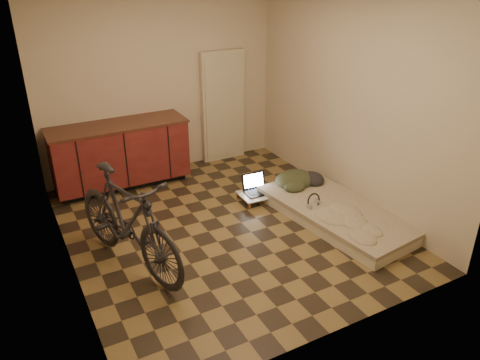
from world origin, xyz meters
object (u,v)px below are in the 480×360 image
futon (337,213)px  laptop (256,188)px  lap_desk (262,193)px  bicycle (127,216)px

futon → laptop: laptop is taller
futon → lap_desk: 1.04m
futon → laptop: bearing=115.1°
lap_desk → laptop: (-0.05, 0.06, 0.06)m
bicycle → laptop: bearing=2.7°
futon → lap_desk: bearing=114.7°
futon → laptop: (-0.59, 0.95, 0.06)m
futon → lap_desk: (-0.55, 0.89, 0.00)m
lap_desk → laptop: size_ratio=1.75×
futon → bicycle: bearing=167.2°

